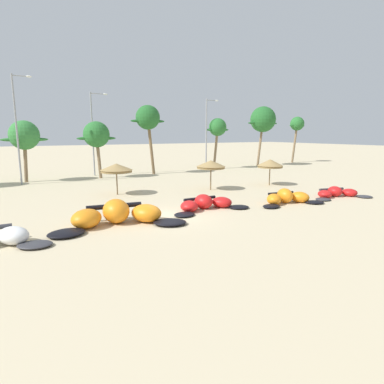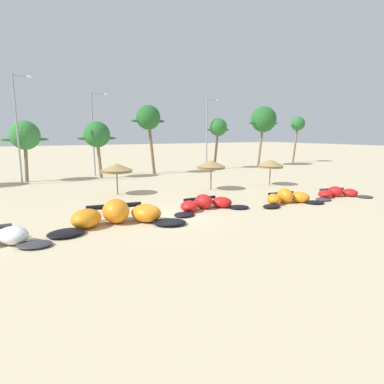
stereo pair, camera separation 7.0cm
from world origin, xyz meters
name	(u,v)px [view 2 (the right image)]	position (x,y,z in m)	size (l,w,h in m)	color
ground_plane	(169,217)	(0.00, 0.00, 0.00)	(260.00, 260.00, 0.00)	beige
kite_left	(117,215)	(-3.30, -0.13, 0.54)	(7.76, 4.09, 1.40)	black
kite_left_of_center	(206,204)	(3.08, 0.52, 0.38)	(6.03, 2.74, 0.99)	black
kite_center	(287,198)	(9.31, -0.87, 0.42)	(5.38, 2.91, 1.09)	black
kite_right_of_center	(338,193)	(14.74, -1.10, 0.33)	(5.33, 3.13, 0.85)	#333338
beach_umbrella_near_van	(117,168)	(-0.56, 8.86, 2.28)	(2.70, 2.70, 2.65)	brown
beach_umbrella_middle	(211,164)	(7.60, 6.87, 2.35)	(2.66, 2.66, 2.72)	brown
beach_umbrella_near_palms	(270,163)	(14.26, 6.30, 2.18)	(2.57, 2.57, 2.60)	brown
palm_left_of_gap	(25,136)	(-6.65, 20.79, 4.88)	(4.58, 3.05, 6.47)	#7F6647
palm_center_left	(97,135)	(0.61, 19.92, 4.93)	(4.40, 2.93, 6.48)	#7F6647
palm_center_right	(148,118)	(7.16, 20.53, 6.94)	(4.50, 3.00, 8.57)	brown
palm_right_of_gap	(218,128)	(18.29, 21.59, 5.86)	(3.81, 2.54, 7.28)	#7F6647
palm_right	(264,120)	(26.92, 21.71, 7.21)	(5.95, 3.97, 9.26)	#7F6647
palm_rightmost	(298,125)	(36.47, 23.52, 6.59)	(3.61, 2.41, 8.00)	#7F6647
lamppost_west_center	(18,125)	(-7.22, 19.09, 5.95)	(1.85, 0.24, 10.78)	gray
lamppost_east_center	(94,130)	(0.99, 22.65, 5.56)	(2.15, 0.24, 9.95)	gray
lamppost_east	(208,131)	(16.54, 21.58, 5.50)	(2.07, 0.24, 9.84)	gray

